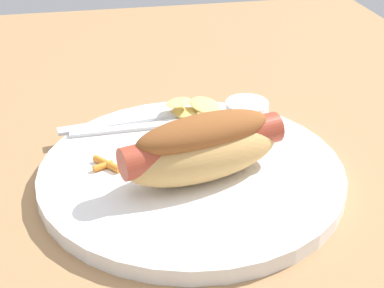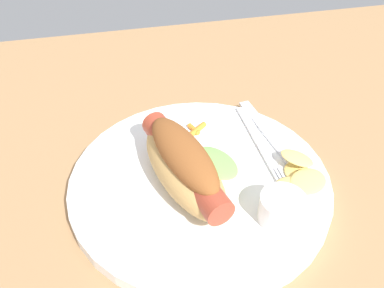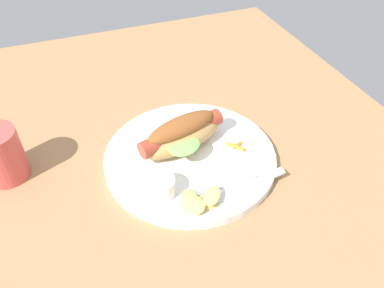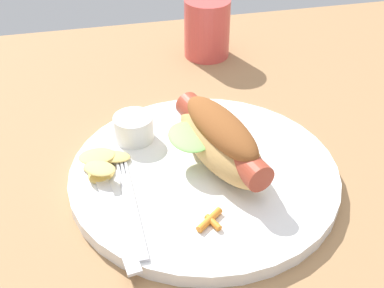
% 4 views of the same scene
% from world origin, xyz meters
% --- Properties ---
extents(ground_plane, '(1.20, 0.90, 0.02)m').
position_xyz_m(ground_plane, '(0.00, 0.00, -0.01)').
color(ground_plane, '#9E754C').
extents(plate, '(0.31, 0.31, 0.02)m').
position_xyz_m(plate, '(0.03, -0.01, 0.01)').
color(plate, white).
rests_on(plate, ground_plane).
extents(hot_dog, '(0.11, 0.17, 0.07)m').
position_xyz_m(hot_dog, '(0.04, -0.00, 0.05)').
color(hot_dog, tan).
rests_on(hot_dog, plate).
extents(sauce_ramekin, '(0.05, 0.05, 0.03)m').
position_xyz_m(sauce_ramekin, '(-0.04, 0.07, 0.03)').
color(sauce_ramekin, white).
rests_on(sauce_ramekin, plate).
extents(fork, '(0.02, 0.16, 0.00)m').
position_xyz_m(fork, '(-0.06, -0.05, 0.02)').
color(fork, silver).
rests_on(fork, plate).
extents(knife, '(0.04, 0.15, 0.00)m').
position_xyz_m(knife, '(-0.08, -0.06, 0.02)').
color(knife, silver).
rests_on(knife, plate).
extents(chips_pile, '(0.07, 0.08, 0.02)m').
position_xyz_m(chips_pile, '(-0.09, 0.02, 0.02)').
color(chips_pile, '#E6C468').
rests_on(chips_pile, plate).
extents(carrot_garnish, '(0.03, 0.03, 0.01)m').
position_xyz_m(carrot_garnish, '(0.01, -0.09, 0.02)').
color(carrot_garnish, orange).
rests_on(carrot_garnish, plate).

